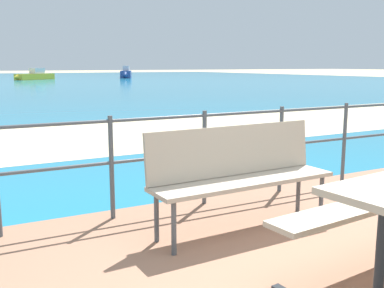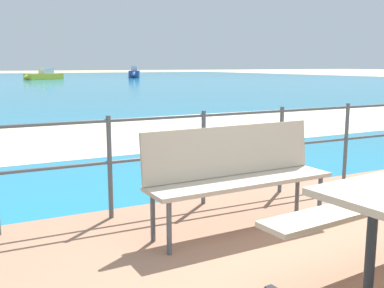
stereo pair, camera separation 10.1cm
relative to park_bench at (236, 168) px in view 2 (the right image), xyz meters
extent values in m
cube|color=beige|center=(0.08, 6.20, -0.59)|extent=(54.06, 5.61, 0.01)
cube|color=#BCAD93|center=(0.39, -1.09, -0.07)|extent=(1.85, 0.44, 0.04)
cylinder|color=#1E2328|center=(-0.34, -1.76, -0.16)|extent=(0.05, 0.05, 0.76)
cube|color=tan|center=(0.00, -0.08, -0.10)|extent=(1.70, 0.46, 0.04)
cube|color=tan|center=(0.00, 0.10, 0.14)|extent=(1.69, 0.14, 0.44)
cylinder|color=#4C5156|center=(-0.76, -0.26, -0.32)|extent=(0.04, 0.04, 0.44)
cylinder|color=#4C5156|center=(-0.77, 0.04, -0.32)|extent=(0.04, 0.04, 0.44)
cylinder|color=#4C5156|center=(0.77, -0.20, -0.32)|extent=(0.04, 0.04, 0.44)
cylinder|color=#4C5156|center=(0.76, 0.10, -0.32)|extent=(0.04, 0.04, 0.44)
cylinder|color=#4C5156|center=(-0.90, 0.75, -0.05)|extent=(0.04, 0.04, 0.97)
cylinder|color=#4C5156|center=(0.08, 0.75, -0.05)|extent=(0.04, 0.04, 0.97)
cylinder|color=#4C5156|center=(1.06, 0.75, -0.05)|extent=(0.04, 0.04, 0.97)
cylinder|color=#4C5156|center=(2.05, 0.75, -0.05)|extent=(0.04, 0.04, 0.97)
cylinder|color=#4C5156|center=(0.08, 0.75, 0.38)|extent=(5.90, 0.03, 0.03)
cylinder|color=#4C5156|center=(0.08, 0.75, -0.01)|extent=(5.90, 0.03, 0.03)
cube|color=yellow|center=(5.32, 44.58, -0.29)|extent=(4.20, 3.44, 0.60)
cube|color=silver|center=(5.59, 44.77, 0.28)|extent=(1.58, 1.46, 0.55)
cone|color=yellow|center=(3.35, 43.18, -0.29)|extent=(0.72, 0.73, 0.54)
cube|color=#2D478C|center=(15.52, 46.17, -0.18)|extent=(2.42, 3.75, 0.81)
cube|color=silver|center=(15.62, 46.42, 0.49)|extent=(1.02, 1.16, 0.55)
cone|color=#2D478C|center=(14.74, 44.28, -0.18)|extent=(0.86, 0.74, 0.73)
camera|label=1|loc=(-2.14, -3.17, 0.88)|focal=42.16mm
camera|label=2|loc=(-2.05, -3.21, 0.88)|focal=42.16mm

